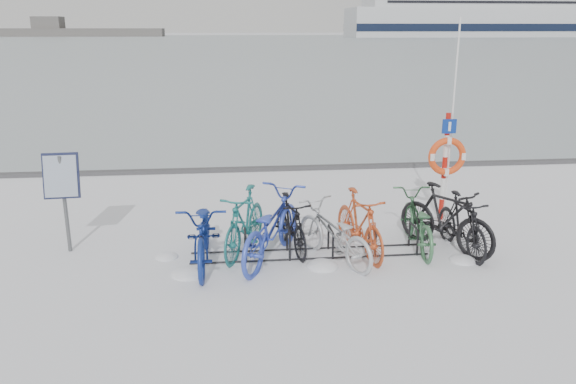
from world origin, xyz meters
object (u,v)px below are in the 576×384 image
Objects in this scene: info_board at (62,182)px; lifebuoy_station at (447,156)px; bike_rack at (310,245)px; cruise_ferry at (507,7)px.

lifebuoy_station reaches higher than info_board.
bike_rack is at bearing -11.55° from info_board.
lifebuoy_station is at bearing -116.57° from cruise_ferry.
cruise_ferry reaches higher than lifebuoy_station.
cruise_ferry reaches higher than info_board.
info_board reaches higher than bike_rack.
bike_rack is 253.10m from cruise_ferry.
cruise_ferry is at bearing 63.00° from bike_rack.
info_board is 254.43m from cruise_ferry.
cruise_ferry is (118.86, 224.70, 10.77)m from info_board.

